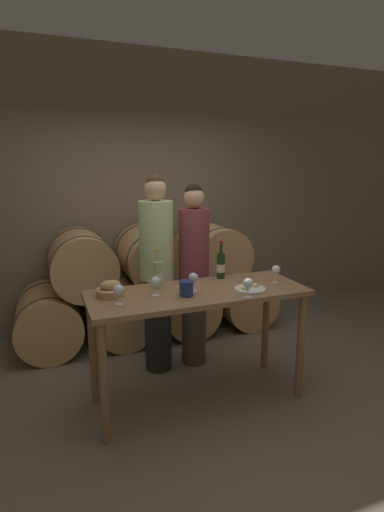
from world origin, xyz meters
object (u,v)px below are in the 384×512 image
object	(u,v)px
person_right	(194,273)
wine_bottle_red	(221,265)
wine_glass_far_right	(276,270)
wine_glass_far_left	(118,290)
wine_glass_center	(193,278)
tasting_table	(198,307)
wine_glass_left	(156,282)
person_left	(157,272)
wine_glass_right	(248,284)
bread_basket	(110,290)
wine_bottle_white	(158,274)
cheese_plate	(250,289)
blue_crock	(186,288)

from	to	relation	value
person_right	wine_bottle_red	xyz separation A→B (m)	(0.11, -0.36, 0.15)
wine_glass_far_right	person_right	bearing A→B (deg)	126.79
wine_glass_far_left	wine_glass_center	xyz separation A→B (m)	(0.60, 0.10, 0.00)
tasting_table	wine_glass_left	size ratio (longest dim) A/B	11.64
person_left	wine_bottle_red	bearing A→B (deg)	-37.21
wine_glass_far_left	wine_glass_right	size ratio (longest dim) A/B	1.00
person_right	bread_basket	distance (m)	1.01
wine_bottle_white	wine_glass_far_left	distance (m)	0.47
person_right	wine_glass_far_left	world-z (taller)	person_right
wine_glass_left	wine_glass_center	world-z (taller)	same
wine_bottle_red	wine_glass_far_right	world-z (taller)	wine_bottle_red
cheese_plate	wine_glass_center	world-z (taller)	wine_glass_center
blue_crock	wine_glass_far_right	distance (m)	0.83
bread_basket	cheese_plate	xyz separation A→B (m)	(1.05, -0.24, -0.04)
bread_basket	wine_glass_left	world-z (taller)	wine_glass_left
tasting_table	person_left	bearing A→B (deg)	104.21
tasting_table	wine_bottle_red	distance (m)	0.48
wine_glass_center	person_right	bearing A→B (deg)	68.12
wine_glass_far_left	cheese_plate	bearing A→B (deg)	-1.88
person_right	wine_bottle_red	distance (m)	0.40
tasting_table	wine_glass_far_right	bearing A→B (deg)	-2.31
wine_glass_left	wine_glass_center	bearing A→B (deg)	1.18
blue_crock	wine_glass_far_right	world-z (taller)	wine_glass_far_right
wine_bottle_white	wine_glass_center	world-z (taller)	wine_bottle_white
wine_bottle_red	wine_glass_far_left	size ratio (longest dim) A/B	2.23
tasting_table	person_right	world-z (taller)	person_right
blue_crock	wine_glass_far_left	world-z (taller)	wine_glass_far_left
tasting_table	wine_bottle_white	world-z (taller)	wine_bottle_white
wine_glass_right	tasting_table	bearing A→B (deg)	134.08
wine_glass_center	tasting_table	bearing A→B (deg)	-3.52
cheese_plate	person_right	bearing A→B (deg)	103.85
wine_glass_far_right	wine_glass_right	bearing A→B (deg)	-147.27
blue_crock	wine_glass_far_right	xyz separation A→B (m)	(0.82, 0.07, 0.04)
tasting_table	wine_bottle_red	world-z (taller)	wine_bottle_red
wine_glass_far_left	wine_glass_right	world-z (taller)	same
tasting_table	blue_crock	size ratio (longest dim) A/B	14.52
bread_basket	wine_glass_center	size ratio (longest dim) A/B	1.44
blue_crock	wine_glass_left	bearing A→B (deg)	157.14
tasting_table	wine_glass_right	xyz separation A→B (m)	(0.28, -0.29, 0.24)
wine_glass_left	wine_glass_far_right	size ratio (longest dim) A/B	1.00
wine_glass_center	wine_glass_far_right	bearing A→B (deg)	-2.38
wine_bottle_white	bread_basket	size ratio (longest dim) A/B	1.52
wine_glass_far_left	wine_glass_left	size ratio (longest dim) A/B	1.00
cheese_plate	wine_glass_right	xyz separation A→B (m)	(-0.11, -0.16, 0.10)
person_left	cheese_plate	size ratio (longest dim) A/B	7.40
wine_glass_right	wine_glass_far_right	size ratio (longest dim) A/B	1.00
tasting_table	wine_bottle_white	bearing A→B (deg)	145.30
cheese_plate	wine_glass_far_left	world-z (taller)	wine_glass_far_left
wine_glass_center	wine_glass_far_right	size ratio (longest dim) A/B	1.00
tasting_table	wine_glass_far_right	world-z (taller)	wine_glass_far_right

